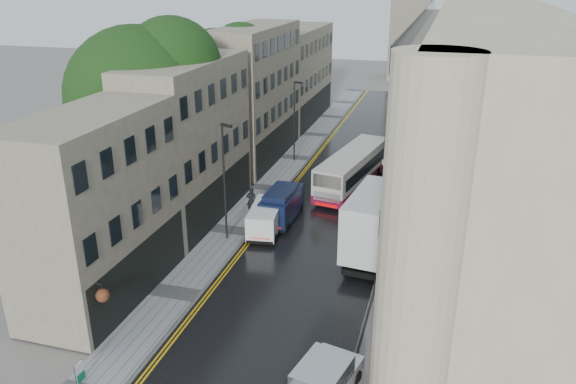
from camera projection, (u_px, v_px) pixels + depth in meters
The scene contains 15 objects.
road at pixel (340, 196), 44.11m from camera, with size 9.00×85.00×0.02m, color black.
left_sidewalk at pixel (269, 188), 45.59m from camera, with size 2.70×85.00×0.12m, color gray.
right_sidewalk at pixel (409, 203), 42.70m from camera, with size 1.80×85.00×0.12m, color slate.
old_shop_row at pixel (236, 107), 46.57m from camera, with size 4.50×56.00×12.00m, color gray, non-canonical shape.
modern_block at pixel (490, 124), 37.55m from camera, with size 8.00×40.00×14.00m, color beige, non-canonical shape.
tree_near at pixel (141, 123), 38.07m from camera, with size 10.56×10.56×13.89m, color black, non-canonical shape.
tree_far at pixel (219, 95), 49.87m from camera, with size 9.24×9.24×12.46m, color black, non-canonical shape.
cream_bus at pixel (325, 179), 43.41m from camera, with size 2.49×10.94×2.98m, color beige, non-canonical shape.
white_lorry at pixel (349, 232), 33.04m from camera, with size 2.51×8.36×4.39m, color silver, non-canonical shape.
white_van at pixel (248, 228), 36.43m from camera, with size 1.86×4.34×1.96m, color white, non-canonical shape.
navy_van at pixel (262, 211), 38.25m from camera, with size 1.94×4.85×2.47m, color #0E1633, non-canonical shape.
pedestrian at pixel (251, 200), 40.45m from camera, with size 0.72×0.47×1.98m, color black.
lamp_post_near at pixel (224, 183), 35.59m from camera, with size 0.87×0.19×7.75m, color black, non-canonical shape.
lamp_post_far at pixel (294, 122), 50.81m from camera, with size 0.82×0.18×7.31m, color black, non-canonical shape.
estate_sign at pixel (80, 372), 23.96m from camera, with size 0.08×0.53×0.89m, color silver, non-canonical shape.
Camera 1 is at (7.39, -12.92, 16.55)m, focal length 35.00 mm.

